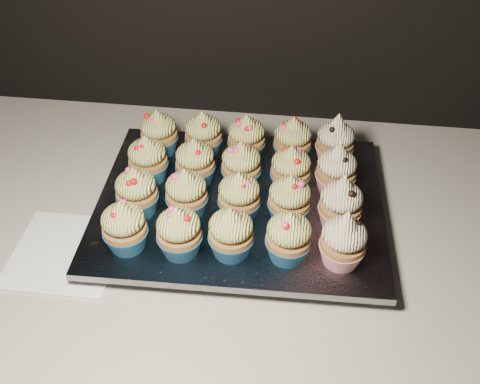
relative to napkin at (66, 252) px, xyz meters
The scene contains 25 objects.
cabinet 0.58m from the napkin, 18.38° to the left, with size 2.40×0.60×0.86m, color black.
worktop 0.34m from the napkin, 18.38° to the left, with size 2.44×0.64×0.04m, color silver.
napkin is the anchor object (origin of this frame).
baking_tray 0.27m from the napkin, 24.53° to the left, with size 0.41×0.31×0.02m, color black.
foil_lining 0.27m from the napkin, 24.53° to the left, with size 0.44×0.34×0.01m, color silver.
cupcake_0 0.12m from the napkin, ahead, with size 0.06×0.06×0.08m.
cupcake_1 0.19m from the napkin, ahead, with size 0.06×0.06×0.08m.
cupcake_2 0.26m from the napkin, ahead, with size 0.06×0.06×0.08m.
cupcake_3 0.33m from the napkin, ahead, with size 0.06×0.06×0.08m.
cupcake_4 0.41m from the napkin, ahead, with size 0.06×0.06×0.10m.
cupcake_5 0.14m from the napkin, 35.32° to the left, with size 0.06×0.06×0.08m.
cupcake_6 0.20m from the napkin, 23.62° to the left, with size 0.06×0.06×0.08m.
cupcake_7 0.27m from the napkin, 17.29° to the left, with size 0.06×0.06×0.08m.
cupcake_8 0.34m from the napkin, 13.88° to the left, with size 0.06×0.06×0.08m.
cupcake_9 0.41m from the napkin, 11.27° to the left, with size 0.06×0.06×0.10m.
cupcake_10 0.19m from the napkin, 57.12° to the left, with size 0.06×0.06×0.08m.
cupcake_11 0.24m from the napkin, 40.98° to the left, with size 0.06×0.06×0.08m.
cupcake_12 0.29m from the napkin, 31.57° to the left, with size 0.06×0.06×0.08m.
cupcake_13 0.36m from the napkin, 24.84° to the left, with size 0.06×0.06×0.08m.
cupcake_14 0.43m from the napkin, 21.64° to the left, with size 0.06×0.06×0.10m.
cupcake_15 0.25m from the napkin, 66.36° to the left, with size 0.06×0.06×0.08m.
cupcake_16 0.29m from the napkin, 52.69° to the left, with size 0.06×0.06×0.08m.
cupcake_17 0.34m from the napkin, 42.40° to the left, with size 0.06×0.06×0.08m.
cupcake_18 0.40m from the napkin, 35.13° to the left, with size 0.06×0.06×0.08m.
cupcake_19 0.46m from the napkin, 30.41° to the left, with size 0.06×0.06×0.10m.
Camera 1 is at (0.01, 1.10, 1.50)m, focal length 40.00 mm.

